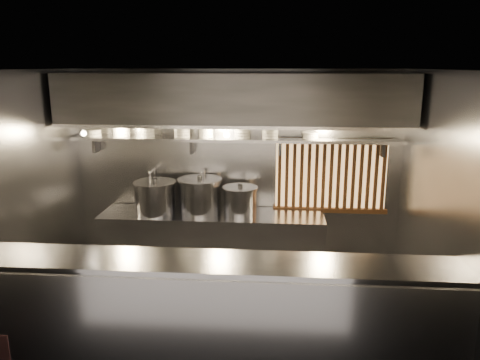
# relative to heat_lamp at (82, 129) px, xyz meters

# --- Properties ---
(floor) EXTENTS (4.50, 4.50, 0.00)m
(floor) POSITION_rel_heat_lamp_xyz_m (1.90, -0.85, -2.07)
(floor) COLOR black
(floor) RESTS_ON ground
(ceiling) EXTENTS (4.50, 4.50, 0.00)m
(ceiling) POSITION_rel_heat_lamp_xyz_m (1.90, -0.85, 0.73)
(ceiling) COLOR black
(ceiling) RESTS_ON wall_back
(wall_back) EXTENTS (4.50, 0.00, 4.50)m
(wall_back) POSITION_rel_heat_lamp_xyz_m (1.90, 0.65, -0.67)
(wall_back) COLOR gray
(wall_back) RESTS_ON floor
(wall_left) EXTENTS (0.00, 3.00, 3.00)m
(wall_left) POSITION_rel_heat_lamp_xyz_m (-0.35, -0.85, -0.67)
(wall_left) COLOR gray
(wall_left) RESTS_ON floor
(wall_right) EXTENTS (0.00, 3.00, 3.00)m
(wall_right) POSITION_rel_heat_lamp_xyz_m (4.15, -0.85, -0.67)
(wall_right) COLOR gray
(wall_right) RESTS_ON floor
(serving_counter) EXTENTS (4.50, 0.56, 1.13)m
(serving_counter) POSITION_rel_heat_lamp_xyz_m (1.90, -1.81, -1.50)
(serving_counter) COLOR #A0A0A5
(serving_counter) RESTS_ON floor
(cooking_bench) EXTENTS (3.00, 0.70, 0.90)m
(cooking_bench) POSITION_rel_heat_lamp_xyz_m (1.60, 0.28, -1.62)
(cooking_bench) COLOR #A0A0A5
(cooking_bench) RESTS_ON floor
(bowl_shelf) EXTENTS (4.40, 0.34, 0.04)m
(bowl_shelf) POSITION_rel_heat_lamp_xyz_m (1.90, 0.47, -0.19)
(bowl_shelf) COLOR #A0A0A5
(bowl_shelf) RESTS_ON wall_back
(exhaust_hood) EXTENTS (4.40, 0.81, 0.65)m
(exhaust_hood) POSITION_rel_heat_lamp_xyz_m (1.90, 0.25, 0.36)
(exhaust_hood) COLOR #2D2D30
(exhaust_hood) RESTS_ON ceiling
(wood_screen) EXTENTS (1.56, 0.09, 1.04)m
(wood_screen) POSITION_rel_heat_lamp_xyz_m (3.20, 0.60, -0.69)
(wood_screen) COLOR #FFC472
(wood_screen) RESTS_ON wall_back
(faucet_left) EXTENTS (0.04, 0.30, 0.50)m
(faucet_left) POSITION_rel_heat_lamp_xyz_m (0.75, 0.52, -0.76)
(faucet_left) COLOR silver
(faucet_left) RESTS_ON wall_back
(faucet_right) EXTENTS (0.04, 0.30, 0.50)m
(faucet_right) POSITION_rel_heat_lamp_xyz_m (1.45, 0.52, -0.76)
(faucet_right) COLOR silver
(faucet_right) RESTS_ON wall_back
(heat_lamp) EXTENTS (0.25, 0.35, 0.20)m
(heat_lamp) POSITION_rel_heat_lamp_xyz_m (0.00, 0.00, 0.00)
(heat_lamp) COLOR #A0A0A5
(heat_lamp) RESTS_ON exhaust_hood
(pendant_bulb) EXTENTS (0.09, 0.09, 0.19)m
(pendant_bulb) POSITION_rel_heat_lamp_xyz_m (1.80, 0.35, -0.11)
(pendant_bulb) COLOR #2D2D30
(pendant_bulb) RESTS_ON exhaust_hood
(stock_pot_left) EXTENTS (0.57, 0.57, 0.48)m
(stock_pot_left) POSITION_rel_heat_lamp_xyz_m (0.84, 0.24, -0.95)
(stock_pot_left) COLOR #A0A0A5
(stock_pot_left) RESTS_ON cooking_bench
(stock_pot_mid) EXTENTS (0.51, 0.51, 0.41)m
(stock_pot_mid) POSITION_rel_heat_lamp_xyz_m (1.98, 0.31, -0.98)
(stock_pot_mid) COLOR #A0A0A5
(stock_pot_mid) RESTS_ON cooking_bench
(stock_pot_right) EXTENTS (0.75, 0.75, 0.51)m
(stock_pot_right) POSITION_rel_heat_lamp_xyz_m (1.43, 0.32, -0.93)
(stock_pot_right) COLOR #A0A0A5
(stock_pot_right) RESTS_ON cooking_bench
(bowl_stack_0) EXTENTS (0.23, 0.23, 0.09)m
(bowl_stack_0) POSITION_rel_heat_lamp_xyz_m (-0.05, 0.47, -0.12)
(bowl_stack_0) COLOR white
(bowl_stack_0) RESTS_ON bowl_shelf
(bowl_stack_1) EXTENTS (0.25, 0.25, 0.17)m
(bowl_stack_1) POSITION_rel_heat_lamp_xyz_m (0.35, 0.47, -0.08)
(bowl_stack_1) COLOR white
(bowl_stack_1) RESTS_ON bowl_shelf
(bowl_stack_2) EXTENTS (0.20, 0.20, 0.13)m
(bowl_stack_2) POSITION_rel_heat_lamp_xyz_m (0.71, 0.47, -0.10)
(bowl_stack_2) COLOR white
(bowl_stack_2) RESTS_ON bowl_shelf
(bowl_stack_3) EXTENTS (0.23, 0.23, 0.13)m
(bowl_stack_3) POSITION_rel_heat_lamp_xyz_m (1.18, 0.47, -0.10)
(bowl_stack_3) COLOR white
(bowl_stack_3) RESTS_ON bowl_shelf
(bowl_stack_4) EXTENTS (0.21, 0.21, 0.17)m
(bowl_stack_4) POSITION_rel_heat_lamp_xyz_m (1.50, 0.47, -0.08)
(bowl_stack_4) COLOR white
(bowl_stack_4) RESTS_ON bowl_shelf
(bowl_stack_5) EXTENTS (0.22, 0.22, 0.13)m
(bowl_stack_5) POSITION_rel_heat_lamp_xyz_m (1.99, 0.47, -0.10)
(bowl_stack_5) COLOR white
(bowl_stack_5) RESTS_ON bowl_shelf
(bowl_stack_6) EXTENTS (0.23, 0.23, 0.17)m
(bowl_stack_6) POSITION_rel_heat_lamp_xyz_m (2.36, 0.47, -0.08)
(bowl_stack_6) COLOR white
(bowl_stack_6) RESTS_ON bowl_shelf
(bowl_stack_7) EXTENTS (0.23, 0.23, 0.09)m
(bowl_stack_7) POSITION_rel_heat_lamp_xyz_m (2.89, 0.47, -0.12)
(bowl_stack_7) COLOR white
(bowl_stack_7) RESTS_ON bowl_shelf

